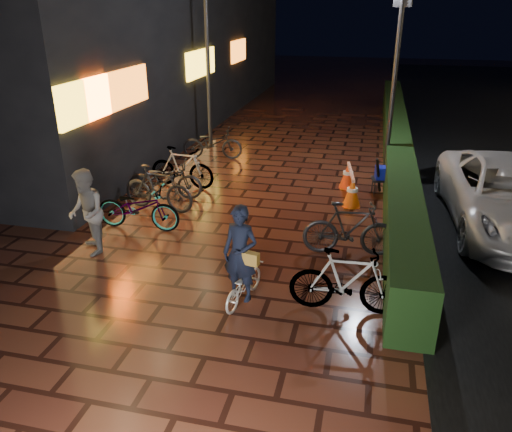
% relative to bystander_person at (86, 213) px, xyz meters
% --- Properties ---
extents(ground, '(80.00, 80.00, 0.00)m').
position_rel_bystander_person_xyz_m(ground, '(2.63, 0.26, -0.85)').
color(ground, '#381911').
rests_on(ground, ground).
extents(hedge, '(0.70, 20.00, 1.00)m').
position_rel_bystander_person_xyz_m(hedge, '(5.93, 8.26, -0.35)').
color(hedge, black).
rests_on(hedge, ground).
extents(bystander_person, '(1.00, 1.04, 1.69)m').
position_rel_bystander_person_xyz_m(bystander_person, '(0.00, 0.00, 0.00)').
color(bystander_person, '#5B5B5E').
rests_on(bystander_person, ground).
extents(van, '(2.66, 5.38, 1.47)m').
position_rel_bystander_person_xyz_m(van, '(8.15, 3.12, -0.11)').
color(van, silver).
rests_on(van, ground).
extents(storefront_block, '(12.09, 22.00, 9.00)m').
position_rel_bystander_person_xyz_m(storefront_block, '(-6.87, 11.76, 3.65)').
color(storefront_block, black).
rests_on(storefront_block, ground).
extents(lamp_post_hedge, '(0.45, 0.19, 4.74)m').
position_rel_bystander_person_xyz_m(lamp_post_hedge, '(5.60, 5.81, 1.76)').
color(lamp_post_hedge, black).
rests_on(lamp_post_hedge, ground).
extents(lamp_post_sf, '(0.49, 0.15, 5.07)m').
position_rel_bystander_person_xyz_m(lamp_post_sf, '(-0.27, 8.37, 1.94)').
color(lamp_post_sf, black).
rests_on(lamp_post_sf, ground).
extents(cyclist, '(0.68, 1.25, 1.71)m').
position_rel_bystander_person_xyz_m(cyclist, '(3.33, -1.04, -0.21)').
color(cyclist, silver).
rests_on(cyclist, ground).
extents(traffic_barrier, '(0.62, 1.72, 0.70)m').
position_rel_bystander_person_xyz_m(traffic_barrier, '(4.74, 4.27, -0.50)').
color(traffic_barrier, '#E4570C').
rests_on(traffic_barrier, ground).
extents(cart_assembly, '(0.62, 0.65, 1.04)m').
position_rel_bystander_person_xyz_m(cart_assembly, '(5.53, 4.61, -0.31)').
color(cart_assembly, black).
rests_on(cart_assembly, ground).
extents(parked_bikes_storefront, '(2.06, 6.25, 1.08)m').
position_rel_bystander_person_xyz_m(parked_bikes_storefront, '(0.36, 3.50, -0.34)').
color(parked_bikes_storefront, black).
rests_on(parked_bikes_storefront, ground).
extents(parked_bikes_hedge, '(1.91, 2.65, 1.08)m').
position_rel_bystander_person_xyz_m(parked_bikes_hedge, '(4.95, 0.08, -0.30)').
color(parked_bikes_hedge, black).
rests_on(parked_bikes_hedge, ground).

